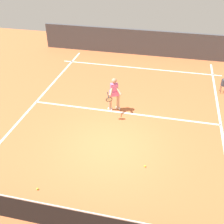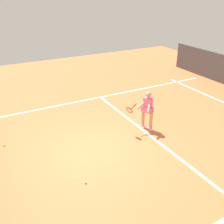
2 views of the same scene
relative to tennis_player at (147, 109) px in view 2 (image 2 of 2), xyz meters
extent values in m
plane|color=#C66638|center=(-0.44, 2.44, -0.85)|extent=(25.26, 25.26, 0.00)
cube|color=white|center=(-0.44, 0.17, -0.84)|extent=(8.37, 0.10, 0.01)
cube|color=white|center=(3.75, 2.44, -0.84)|extent=(0.10, 17.43, 0.01)
cylinder|color=tan|center=(-0.16, -0.10, -0.46)|extent=(0.13, 0.13, 0.78)
cylinder|color=tan|center=(0.17, 0.04, -0.46)|extent=(0.13, 0.13, 0.78)
cube|color=white|center=(-0.16, -0.10, -0.81)|extent=(0.20, 0.10, 0.08)
cube|color=white|center=(0.17, 0.04, -0.81)|extent=(0.20, 0.10, 0.08)
cube|color=pink|center=(0.00, -0.03, 0.19)|extent=(0.37, 0.31, 0.52)
cube|color=pink|center=(0.00, -0.03, -0.01)|extent=(0.48, 0.41, 0.20)
sphere|color=tan|center=(0.00, -0.03, 0.59)|extent=(0.22, 0.22, 0.22)
cylinder|color=tan|center=(-0.19, 0.05, 0.21)|extent=(0.41, 0.39, 0.37)
cylinder|color=tan|center=(0.08, 0.17, 0.21)|extent=(0.11, 0.48, 0.37)
cylinder|color=black|center=(0.15, 0.49, 0.17)|extent=(0.15, 0.28, 0.14)
torus|color=black|center=(0.04, 0.77, 0.11)|extent=(0.31, 0.22, 0.28)
cylinder|color=beige|center=(0.04, 0.77, 0.11)|extent=(0.26, 0.18, 0.23)
sphere|color=#D1E533|center=(1.31, 5.11, -0.81)|extent=(0.07, 0.07, 0.07)
sphere|color=#D1E533|center=(-1.85, 3.34, -0.81)|extent=(0.07, 0.07, 0.07)
camera|label=1|loc=(-2.32, 10.46, 6.00)|focal=44.93mm
camera|label=2|loc=(-7.42, 5.47, 4.27)|focal=42.47mm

